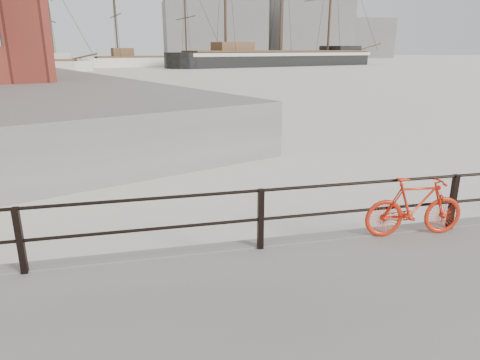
{
  "coord_description": "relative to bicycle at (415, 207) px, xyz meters",
  "views": [
    {
      "loc": [
        -5.23,
        -6.17,
        3.43
      ],
      "look_at": [
        -3.45,
        1.5,
        1.0
      ],
      "focal_mm": 32.0,
      "sensor_mm": 36.0,
      "label": 1
    }
  ],
  "objects": [
    {
      "name": "ground",
      "position": [
        0.82,
        0.25,
        -0.87
      ],
      "size": [
        400.0,
        400.0,
        0.0
      ],
      "primitive_type": "plane",
      "color": "white",
      "rests_on": "ground"
    },
    {
      "name": "guardrail",
      "position": [
        0.82,
        0.1,
        -0.02
      ],
      "size": [
        28.0,
        0.1,
        1.0
      ],
      "primitive_type": null,
      "color": "black",
      "rests_on": "promenade"
    },
    {
      "name": "bicycle",
      "position": [
        0.0,
        0.0,
        0.0
      ],
      "size": [
        1.74,
        0.43,
        1.04
      ],
      "primitive_type": "imported",
      "rotation": [
        0.0,
        0.0,
        -0.1
      ],
      "color": "red",
      "rests_on": "promenade"
    },
    {
      "name": "barque_black",
      "position": [
        23.65,
        79.32,
        -0.87
      ],
      "size": [
        57.01,
        32.4,
        31.08
      ],
      "primitive_type": null,
      "rotation": [
        0.0,
        0.0,
        0.29
      ],
      "color": "black",
      "rests_on": "ground"
    },
    {
      "name": "schooner_mid",
      "position": [
        -1.19,
        83.34,
        -0.87
      ],
      "size": [
        31.7,
        18.08,
        21.38
      ],
      "primitive_type": null,
      "rotation": [
        0.0,
        0.0,
        0.19
      ],
      "color": "silver",
      "rests_on": "ground"
    },
    {
      "name": "schooner_left",
      "position": [
        -21.87,
        67.4,
        -0.87
      ],
      "size": [
        22.16,
        10.1,
        17.05
      ],
      "primitive_type": null,
      "rotation": [
        0.0,
        0.0,
        -0.0
      ],
      "color": "beige",
      "rests_on": "ground"
    },
    {
      "name": "industrial_west",
      "position": [
        20.82,
        140.25,
        8.13
      ],
      "size": [
        32.0,
        18.0,
        18.0
      ],
      "primitive_type": "cube",
      "color": "gray",
      "rests_on": "ground"
    },
    {
      "name": "industrial_mid",
      "position": [
        55.82,
        145.25,
        11.13
      ],
      "size": [
        26.0,
        20.0,
        24.0
      ],
      "primitive_type": "cube",
      "color": "gray",
      "rests_on": "ground"
    },
    {
      "name": "industrial_east",
      "position": [
        78.82,
        150.25,
        6.13
      ],
      "size": [
        20.0,
        16.0,
        14.0
      ],
      "primitive_type": "cube",
      "color": "gray",
      "rests_on": "ground"
    }
  ]
}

